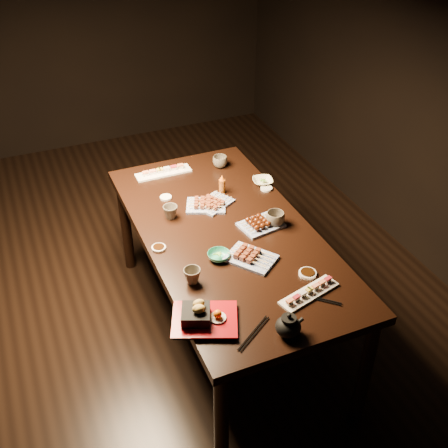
{
  "coord_description": "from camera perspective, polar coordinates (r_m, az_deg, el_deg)",
  "views": [
    {
      "loc": [
        -0.53,
        -2.64,
        2.56
      ],
      "look_at": [
        0.45,
        -0.31,
        0.77
      ],
      "focal_mm": 45.0,
      "sensor_mm": 36.0,
      "label": 1
    }
  ],
  "objects": [
    {
      "name": "ground",
      "position": [
        3.72,
        -8.42,
        -8.72
      ],
      "size": [
        5.0,
        5.0,
        0.0
      ],
      "primitive_type": "plane",
      "color": "black",
      "rests_on": "ground"
    },
    {
      "name": "dining_table",
      "position": [
        3.31,
        0.34,
        -6.06
      ],
      "size": [
        1.2,
        1.93,
        0.75
      ],
      "primitive_type": "cube",
      "rotation": [
        0.0,
        0.0,
        -0.18
      ],
      "color": "black",
      "rests_on": "ground"
    },
    {
      "name": "sushi_platter_near",
      "position": [
        2.7,
        8.64,
        -6.78
      ],
      "size": [
        0.33,
        0.17,
        0.04
      ],
      "primitive_type": null,
      "rotation": [
        0.0,
        0.0,
        0.26
      ],
      "color": "white",
      "rests_on": "dining_table"
    },
    {
      "name": "sushi_platter_far",
      "position": [
        3.61,
        -6.2,
        5.41
      ],
      "size": [
        0.36,
        0.1,
        0.04
      ],
      "primitive_type": null,
      "rotation": [
        0.0,
        0.0,
        3.15
      ],
      "color": "white",
      "rests_on": "dining_table"
    },
    {
      "name": "yakitori_plate_center",
      "position": [
        3.26,
        -1.85,
        2.19
      ],
      "size": [
        0.27,
        0.24,
        0.06
      ],
      "primitive_type": null,
      "rotation": [
        0.0,
        0.0,
        -0.4
      ],
      "color": "#828EB6",
      "rests_on": "dining_table"
    },
    {
      "name": "yakitori_plate_right",
      "position": [
        2.87,
        2.76,
        -3.13
      ],
      "size": [
        0.29,
        0.3,
        0.06
      ],
      "primitive_type": null,
      "rotation": [
        0.0,
        0.0,
        -0.93
      ],
      "color": "#828EB6",
      "rests_on": "dining_table"
    },
    {
      "name": "yakitori_plate_left",
      "position": [
        3.28,
        -1.03,
        2.37
      ],
      "size": [
        0.26,
        0.24,
        0.05
      ],
      "primitive_type": null,
      "rotation": [
        0.0,
        0.0,
        0.5
      ],
      "color": "#828EB6",
      "rests_on": "dining_table"
    },
    {
      "name": "tsukune_plate",
      "position": [
        3.11,
        3.79,
        0.23
      ],
      "size": [
        0.25,
        0.2,
        0.06
      ],
      "primitive_type": null,
      "rotation": [
        0.0,
        0.0,
        0.16
      ],
      "color": "#828EB6",
      "rests_on": "dining_table"
    },
    {
      "name": "edamame_bowl_green",
      "position": [
        2.88,
        -0.54,
        -3.25
      ],
      "size": [
        0.15,
        0.15,
        0.04
      ],
      "primitive_type": "imported",
      "rotation": [
        0.0,
        0.0,
        -0.41
      ],
      "color": "teal",
      "rests_on": "dining_table"
    },
    {
      "name": "edamame_bowl_cream",
      "position": [
        3.5,
        3.95,
        4.35
      ],
      "size": [
        0.15,
        0.15,
        0.03
      ],
      "primitive_type": "imported",
      "rotation": [
        0.0,
        0.0,
        -0.22
      ],
      "color": "beige",
      "rests_on": "dining_table"
    },
    {
      "name": "tempura_tray",
      "position": [
        2.51,
        -1.99,
        -9.09
      ],
      "size": [
        0.36,
        0.33,
        0.11
      ],
      "primitive_type": null,
      "rotation": [
        0.0,
        0.0,
        -0.4
      ],
      "color": "black",
      "rests_on": "dining_table"
    },
    {
      "name": "teacup_near_left",
      "position": [
        2.72,
        -3.25,
        -5.29
      ],
      "size": [
        0.11,
        0.11,
        0.08
      ],
      "primitive_type": "imported",
      "rotation": [
        0.0,
        0.0,
        -0.32
      ],
      "color": "#514A3E",
      "rests_on": "dining_table"
    },
    {
      "name": "teacup_mid_right",
      "position": [
        3.12,
        5.22,
        0.53
      ],
      "size": [
        0.14,
        0.14,
        0.08
      ],
      "primitive_type": "imported",
      "rotation": [
        0.0,
        0.0,
        -0.53
      ],
      "color": "#514A3E",
      "rests_on": "dining_table"
    },
    {
      "name": "teacup_far_left",
      "position": [
        3.18,
        -5.46,
        1.21
      ],
      "size": [
        0.09,
        0.09,
        0.08
      ],
      "primitive_type": "imported",
      "rotation": [
        0.0,
        0.0,
        -0.11
      ],
      "color": "#514A3E",
      "rests_on": "dining_table"
    },
    {
      "name": "teacup_far_right",
      "position": [
        3.66,
        -0.41,
        6.35
      ],
      "size": [
        0.13,
        0.13,
        0.08
      ],
      "primitive_type": "imported",
      "rotation": [
        0.0,
        0.0,
        -0.59
      ],
      "color": "#514A3E",
      "rests_on": "dining_table"
    },
    {
      "name": "teapot",
      "position": [
        2.48,
        6.56,
        -10.09
      ],
      "size": [
        0.14,
        0.14,
        0.11
      ],
      "primitive_type": null,
      "rotation": [
        0.0,
        0.0,
        0.04
      ],
      "color": "black",
      "rests_on": "dining_table"
    },
    {
      "name": "condiment_bottle",
      "position": [
        3.38,
        -0.2,
        4.08
      ],
      "size": [
        0.05,
        0.05,
        0.12
      ],
      "primitive_type": "cylinder",
      "rotation": [
        0.0,
        0.0,
        -0.28
      ],
      "color": "brown",
      "rests_on": "dining_table"
    },
    {
      "name": "sauce_dish_west",
      "position": [
        2.97,
        -6.65,
        -2.43
      ],
      "size": [
        0.09,
        0.09,
        0.01
      ],
      "primitive_type": "cylinder",
      "rotation": [
        0.0,
        0.0,
        0.16
      ],
      "color": "white",
      "rests_on": "dining_table"
    },
    {
      "name": "sauce_dish_east",
      "position": [
        3.45,
        4.33,
        3.62
      ],
      "size": [
        0.09,
        0.09,
        0.01
      ],
      "primitive_type": "cylinder",
      "rotation": [
        0.0,
        0.0,
        0.25
      ],
      "color": "white",
      "rests_on": "dining_table"
    },
    {
      "name": "sauce_dish_se",
      "position": [
        2.81,
        8.48,
        -4.99
      ],
      "size": [
        0.11,
        0.11,
        0.02
      ],
      "primitive_type": "cylinder",
      "rotation": [
        0.0,
        0.0,
        -0.27
      ],
      "color": "white",
      "rests_on": "dining_table"
    },
    {
      "name": "sauce_dish_nw",
      "position": [
        3.37,
        -5.93,
        2.7
      ],
      "size": [
        0.08,
        0.08,
        0.01
      ],
      "primitive_type": "cylinder",
      "rotation": [
        0.0,
        0.0,
        -0.17
      ],
      "color": "white",
      "rests_on": "dining_table"
    },
    {
      "name": "chopsticks_near",
      "position": [
        2.5,
        3.02,
        -11.02
      ],
      "size": [
        0.21,
        0.15,
        0.01
      ],
      "primitive_type": null,
      "rotation": [
        0.0,
        0.0,
        0.59
      ],
      "color": "black",
      "rests_on": "dining_table"
    },
    {
      "name": "chopsticks_se",
      "position": [
        2.69,
        9.48,
        -7.5
      ],
      "size": [
        0.18,
        0.17,
        0.01
      ],
      "primitive_type": null,
      "rotation": [
        0.0,
        0.0,
        -0.75
      ],
      "color": "black",
      "rests_on": "dining_table"
    }
  ]
}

